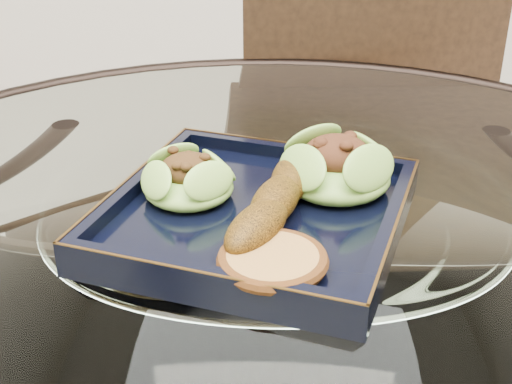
{
  "coord_description": "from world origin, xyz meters",
  "views": [
    {
      "loc": [
        0.0,
        -0.58,
        1.11
      ],
      "look_at": [
        -0.02,
        0.01,
        0.8
      ],
      "focal_mm": 50.0,
      "sensor_mm": 36.0,
      "label": 1
    }
  ],
  "objects": [
    {
      "name": "dining_chair",
      "position": [
        0.16,
        0.46,
        0.58
      ],
      "size": [
        0.48,
        0.48,
        1.05
      ],
      "rotation": [
        0.0,
        0.0,
        0.07
      ],
      "color": "#331F11",
      "rests_on": "ground"
    },
    {
      "name": "dining_table",
      "position": [
        -0.0,
        -0.0,
        0.6
      ],
      "size": [
        1.13,
        1.13,
        0.77
      ],
      "color": "white",
      "rests_on": "ground"
    },
    {
      "name": "lettuce_wrap_left",
      "position": [
        -0.09,
        0.04,
        0.8
      ],
      "size": [
        0.11,
        0.11,
        0.03
      ],
      "primitive_type": "ellipsoid",
      "rotation": [
        0.0,
        0.0,
        0.22
      ],
      "color": "#4E932A",
      "rests_on": "navy_plate"
    },
    {
      "name": "navy_plate",
      "position": [
        -0.02,
        0.01,
        0.77
      ],
      "size": [
        0.34,
        0.34,
        0.02
      ],
      "primitive_type": "cube",
      "rotation": [
        0.0,
        0.0,
        -0.3
      ],
      "color": "black",
      "rests_on": "dining_table"
    },
    {
      "name": "crumb_patty",
      "position": [
        -0.0,
        -0.09,
        0.79
      ],
      "size": [
        0.09,
        0.09,
        0.02
      ],
      "primitive_type": "cylinder",
      "rotation": [
        0.0,
        0.0,
        -0.19
      ],
      "color": "#BC7D3E",
      "rests_on": "navy_plate"
    },
    {
      "name": "roasted_plantain",
      "position": [
        -0.0,
        0.0,
        0.8
      ],
      "size": [
        0.09,
        0.19,
        0.04
      ],
      "primitive_type": "ellipsoid",
      "rotation": [
        0.0,
        0.0,
        1.26
      ],
      "color": "#643E0A",
      "rests_on": "navy_plate"
    },
    {
      "name": "lettuce_wrap_right",
      "position": [
        0.06,
        0.06,
        0.8
      ],
      "size": [
        0.13,
        0.13,
        0.04
      ],
      "primitive_type": "ellipsoid",
      "rotation": [
        0.0,
        0.0,
        0.22
      ],
      "color": "#5F972C",
      "rests_on": "navy_plate"
    }
  ]
}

